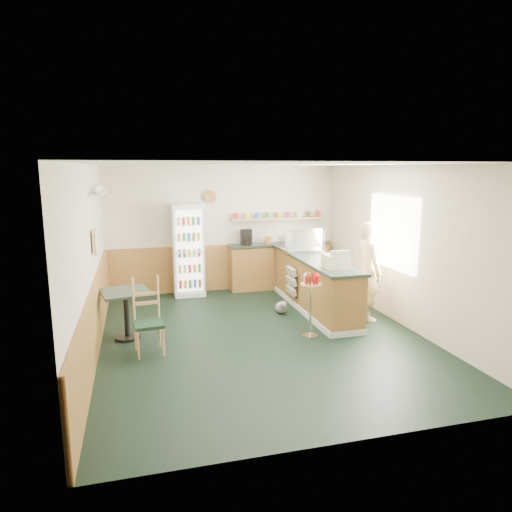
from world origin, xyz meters
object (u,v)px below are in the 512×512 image
object	(u,v)px
cafe_table	(126,305)
cafe_chair	(148,313)
display_case	(303,241)
drinks_fridge	(188,250)
shopkeeper	(368,271)
condiment_stand	(311,294)
cash_register	(336,261)

from	to	relation	value
cafe_table	cafe_chair	xyz separation A→B (m)	(0.32, -0.60, 0.03)
display_case	cafe_chair	world-z (taller)	display_case
drinks_fridge	shopkeeper	world-z (taller)	drinks_fridge
display_case	shopkeeper	xyz separation A→B (m)	(0.70, -1.36, -0.36)
shopkeeper	condiment_stand	world-z (taller)	shopkeeper
drinks_fridge	display_case	world-z (taller)	drinks_fridge
shopkeeper	cafe_table	size ratio (longest dim) A/B	2.09
display_case	cafe_chair	distance (m)	3.66
drinks_fridge	cash_register	bearing A→B (deg)	-49.86
shopkeeper	condiment_stand	size ratio (longest dim) A/B	1.73
condiment_stand	cafe_chair	xyz separation A→B (m)	(-2.50, 0.04, -0.12)
cafe_table	drinks_fridge	bearing A→B (deg)	61.80
cash_register	shopkeeper	bearing A→B (deg)	15.42
display_case	cafe_chair	xyz separation A→B (m)	(-3.08, -1.86, -0.65)
cash_register	cafe_table	xyz separation A→B (m)	(-3.40, 0.26, -0.57)
drinks_fridge	cash_register	world-z (taller)	drinks_fridge
drinks_fridge	condiment_stand	world-z (taller)	drinks_fridge
display_case	cafe_chair	bearing A→B (deg)	-148.83
display_case	cafe_table	size ratio (longest dim) A/B	0.93
cafe_chair	display_case	bearing A→B (deg)	25.97
display_case	condiment_stand	world-z (taller)	display_case
shopkeeper	cafe_chair	size ratio (longest dim) A/B	1.58
display_case	condiment_stand	size ratio (longest dim) A/B	0.77
drinks_fridge	shopkeeper	xyz separation A→B (m)	(2.86, -2.41, -0.09)
drinks_fridge	display_case	bearing A→B (deg)	-25.71
cash_register	cafe_chair	size ratio (longest dim) A/B	0.36
condiment_stand	cafe_chair	world-z (taller)	cafe_chair
drinks_fridge	condiment_stand	xyz separation A→B (m)	(1.58, -2.94, -0.26)
shopkeeper	drinks_fridge	bearing A→B (deg)	47.23
drinks_fridge	cafe_chair	size ratio (longest dim) A/B	1.74
cafe_table	cafe_chair	world-z (taller)	cafe_chair
cafe_table	shopkeeper	bearing A→B (deg)	-1.42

